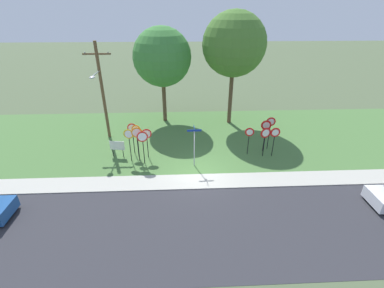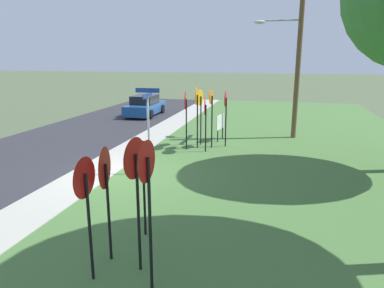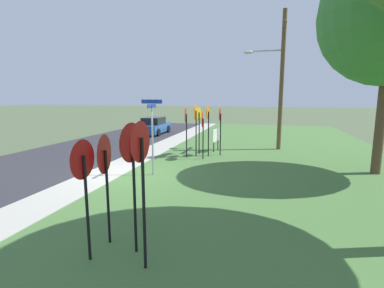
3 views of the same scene
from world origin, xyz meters
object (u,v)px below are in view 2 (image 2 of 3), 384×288
(stop_sign_near_left, at_px, (226,107))
(street_name_post, at_px, (148,124))
(stop_sign_far_right, at_px, (197,104))
(notice_board, at_px, (220,123))
(utility_pole, at_px, (296,50))
(stop_sign_near_right, at_px, (200,105))
(yield_sign_far_left, at_px, (85,190))
(stop_sign_far_center, at_px, (211,107))
(stop_sign_far_left, at_px, (205,113))
(yield_sign_far_right, at_px, (147,180))
(yield_sign_near_left, at_px, (135,173))
(yield_sign_center, at_px, (105,177))
(yield_sign_near_right, at_px, (142,167))
(stop_sign_center_tall, at_px, (186,107))
(parked_hatchback_near, at_px, (145,106))

(stop_sign_near_left, distance_m, street_name_post, 4.85)
(stop_sign_far_right, xyz_separation_m, notice_board, (-1.68, 0.78, -1.11))
(street_name_post, xyz_separation_m, utility_pole, (-7.05, 4.85, 2.48))
(stop_sign_near_right, xyz_separation_m, stop_sign_far_right, (0.59, -0.03, 0.12))
(stop_sign_near_left, distance_m, yield_sign_far_left, 10.37)
(stop_sign_far_center, bearing_deg, notice_board, 178.10)
(stop_sign_far_left, distance_m, yield_sign_far_right, 9.26)
(utility_pole, bearing_deg, stop_sign_far_center, -49.20)
(stop_sign_far_center, bearing_deg, yield_sign_near_left, 6.40)
(stop_sign_far_left, height_order, utility_pole, utility_pole)
(yield_sign_center, bearing_deg, yield_sign_near_right, 153.38)
(stop_sign_far_center, height_order, street_name_post, street_name_post)
(stop_sign_far_right, height_order, yield_sign_near_right, stop_sign_far_right)
(street_name_post, bearing_deg, yield_sign_near_left, 15.27)
(stop_sign_near_left, relative_size, utility_pole, 0.32)
(stop_sign_far_center, distance_m, notice_board, 1.84)
(stop_sign_near_left, relative_size, stop_sign_far_center, 0.96)
(stop_sign_center_tall, relative_size, street_name_post, 0.86)
(stop_sign_near_right, relative_size, yield_sign_far_right, 0.95)
(stop_sign_far_left, bearing_deg, stop_sign_far_right, -149.53)
(stop_sign_far_left, bearing_deg, yield_sign_far_left, -11.13)
(stop_sign_far_right, height_order, yield_sign_near_left, stop_sign_far_right)
(yield_sign_center, height_order, parked_hatchback_near, yield_sign_center)
(street_name_post, bearing_deg, stop_sign_near_right, 167.09)
(stop_sign_near_right, xyz_separation_m, yield_sign_far_left, (10.39, 0.26, -0.11))
(stop_sign_center_tall, distance_m, yield_sign_far_right, 9.56)
(stop_sign_near_right, xyz_separation_m, stop_sign_center_tall, (0.99, -0.42, 0.02))
(stop_sign_far_center, height_order, notice_board, stop_sign_far_center)
(yield_sign_near_left, distance_m, notice_board, 11.05)
(parked_hatchback_near, bearing_deg, notice_board, 43.83)
(parked_hatchback_near, bearing_deg, stop_sign_far_center, 36.98)
(stop_sign_far_left, height_order, yield_sign_far_right, yield_sign_far_right)
(stop_sign_near_left, bearing_deg, yield_sign_far_right, -1.11)
(stop_sign_center_tall, distance_m, street_name_post, 3.53)
(stop_sign_near_left, xyz_separation_m, utility_pole, (-2.60, 2.90, 2.45))
(stop_sign_near_right, relative_size, yield_sign_near_right, 1.15)
(yield_sign_far_right, bearing_deg, stop_sign_near_left, -175.89)
(stop_sign_far_left, distance_m, stop_sign_far_center, 0.75)
(stop_sign_center_tall, height_order, utility_pole, utility_pole)
(stop_sign_far_right, height_order, yield_sign_center, stop_sign_far_right)
(stop_sign_near_right, relative_size, notice_board, 2.01)
(yield_sign_far_left, bearing_deg, yield_sign_near_right, 169.15)
(stop_sign_near_left, height_order, yield_sign_near_right, stop_sign_near_left)
(yield_sign_near_left, xyz_separation_m, yield_sign_center, (-0.20, -0.71, -0.21))
(stop_sign_far_right, xyz_separation_m, utility_pole, (-3.13, 4.08, 2.29))
(stop_sign_far_left, height_order, stop_sign_far_right, stop_sign_far_right)
(stop_sign_near_left, height_order, utility_pole, utility_pole)
(stop_sign_far_left, xyz_separation_m, utility_pole, (-3.71, 3.59, 2.56))
(yield_sign_near_right, distance_m, yield_sign_far_left, 1.81)
(stop_sign_far_center, bearing_deg, stop_sign_near_right, -122.71)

